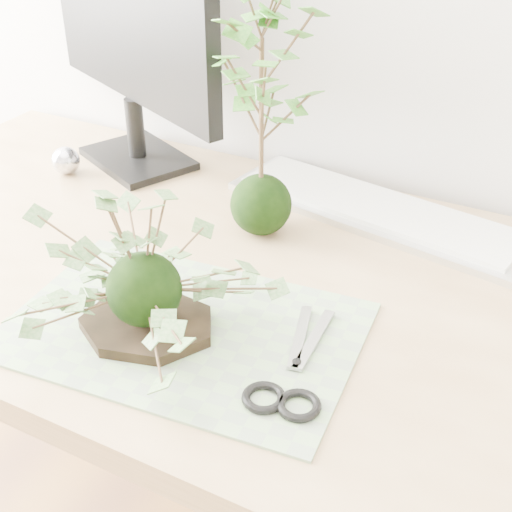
% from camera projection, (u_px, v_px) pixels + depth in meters
% --- Properties ---
extents(desk, '(1.60, 0.70, 0.74)m').
position_uv_depth(desk, '(291.00, 338.00, 1.03)').
color(desk, tan).
rests_on(desk, ground_plane).
extents(cutting_mat, '(0.46, 0.33, 0.00)m').
position_uv_depth(cutting_mat, '(184.00, 329.00, 0.90)').
color(cutting_mat, gray).
rests_on(cutting_mat, desk).
extents(stone_dish, '(0.22, 0.22, 0.01)m').
position_uv_depth(stone_dish, '(148.00, 325.00, 0.89)').
color(stone_dish, black).
rests_on(stone_dish, cutting_mat).
extents(ivy_kokedama, '(0.28, 0.28, 0.19)m').
position_uv_depth(ivy_kokedama, '(141.00, 259.00, 0.84)').
color(ivy_kokedama, black).
rests_on(ivy_kokedama, stone_dish).
extents(maple_kokedama, '(0.23, 0.23, 0.40)m').
position_uv_depth(maple_kokedama, '(262.00, 55.00, 0.97)').
color(maple_kokedama, black).
rests_on(maple_kokedama, desk).
extents(keyboard, '(0.52, 0.23, 0.02)m').
position_uv_depth(keyboard, '(377.00, 210.00, 1.15)').
color(keyboard, silver).
rests_on(keyboard, desk).
extents(monitor, '(0.46, 0.23, 0.44)m').
position_uv_depth(monitor, '(128.00, 23.00, 1.20)').
color(monitor, black).
rests_on(monitor, desk).
extents(foil_ball, '(0.05, 0.05, 0.05)m').
position_uv_depth(foil_ball, '(66.00, 161.00, 1.28)').
color(foil_ball, silver).
rests_on(foil_ball, desk).
extents(scissors, '(0.10, 0.21, 0.01)m').
position_uv_depth(scissors, '(283.00, 385.00, 0.81)').
color(scissors, '#989898').
rests_on(scissors, cutting_mat).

